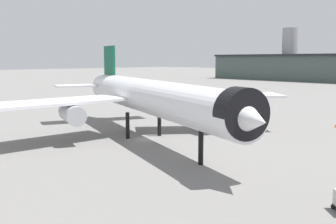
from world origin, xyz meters
The scene contains 4 objects.
ground centered at (0.00, 0.00, 0.00)m, with size 900.00×900.00×0.00m, color slate.
airliner_near_gate centered at (0.61, 0.53, 7.01)m, with size 58.50×52.37×15.93m.
service_truck_front centered at (-22.16, 30.19, 1.59)m, with size 4.24×5.96×3.00m.
traffic_cone_near_nose centered at (17.74, 34.05, 0.33)m, with size 0.53×0.53×0.67m, color #F2600C.
Camera 1 is at (49.36, -44.29, 13.18)m, focal length 43.56 mm.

